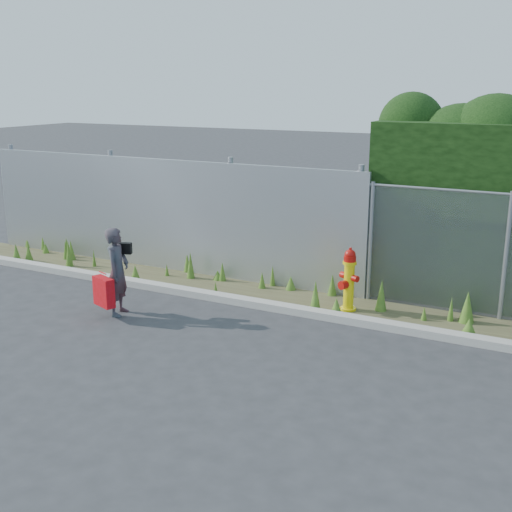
% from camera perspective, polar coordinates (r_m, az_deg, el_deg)
% --- Properties ---
extents(ground, '(80.00, 80.00, 0.00)m').
position_cam_1_polar(ground, '(9.04, -2.36, -8.43)').
color(ground, '#313133').
rests_on(ground, ground).
extents(curb, '(16.00, 0.22, 0.12)m').
position_cam_1_polar(curb, '(10.51, 2.45, -4.64)').
color(curb, '#ACA69B').
rests_on(curb, ground).
extents(weed_strip, '(16.00, 1.30, 0.55)m').
position_cam_1_polar(weed_strip, '(10.98, 5.18, -3.38)').
color(weed_strip, '#4D472C').
rests_on(weed_strip, ground).
extents(corrugated_fence, '(8.50, 0.21, 2.30)m').
position_cam_1_polar(corrugated_fence, '(12.83, -8.52, 3.67)').
color(corrugated_fence, '#A7A9AE').
rests_on(corrugated_fence, ground).
extents(fire_hydrant, '(0.36, 0.32, 1.07)m').
position_cam_1_polar(fire_hydrant, '(10.49, 8.26, -2.19)').
color(fire_hydrant, yellow).
rests_on(fire_hydrant, ground).
extents(woman, '(0.47, 0.59, 1.43)m').
position_cam_1_polar(woman, '(10.42, -12.20, -1.37)').
color(woman, '#0E5159').
rests_on(woman, ground).
extents(red_tote_bag, '(0.42, 0.15, 0.55)m').
position_cam_1_polar(red_tote_bag, '(10.37, -13.37, -3.11)').
color(red_tote_bag, '#C00B0A').
extents(black_shoulder_bag, '(0.24, 0.10, 0.18)m').
position_cam_1_polar(black_shoulder_bag, '(10.50, -11.64, 0.68)').
color(black_shoulder_bag, black).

